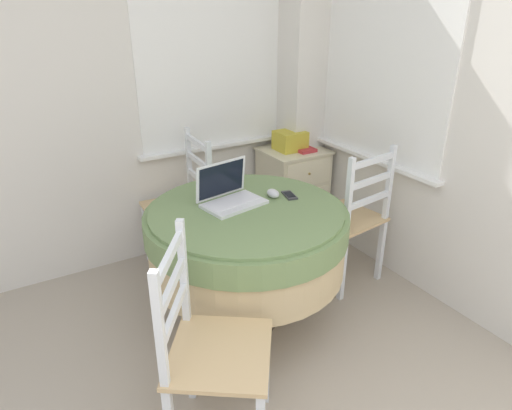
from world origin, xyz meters
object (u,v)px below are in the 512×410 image
Objects in this scene: cell_phone at (289,195)px; dining_chair_camera_near at (209,350)px; dining_chair_near_back_window at (183,206)px; laptop at (230,195)px; computer_mouse at (273,193)px; corner_cabinet at (292,192)px; round_dining_table at (247,235)px; storage_box at (290,141)px; book_on_cabinet at (302,148)px; dining_chair_near_right_window at (350,219)px.

dining_chair_camera_near is (-0.82, -0.62, -0.28)m from cell_phone.
laptop is at bearing -88.27° from dining_chair_near_back_window.
computer_mouse is 0.69× the size of cell_phone.
computer_mouse is 0.13× the size of corner_cabinet.
round_dining_table is at bearing -137.30° from corner_cabinet.
storage_box is (0.66, 0.78, 0.02)m from computer_mouse.
computer_mouse is 0.10× the size of dining_chair_near_back_window.
corner_cabinet is (0.60, 0.80, -0.39)m from cell_phone.
book_on_cabinet is (0.05, -0.04, 0.37)m from corner_cabinet.
laptop is 0.75m from dining_chair_near_back_window.
cell_phone is 1.00m from book_on_cabinet.
dining_chair_camera_near reaches higher than corner_cabinet.
round_dining_table is 0.28m from computer_mouse.
round_dining_table is 5.12× the size of storage_box.
storage_box reaches higher than computer_mouse.
round_dining_table is 0.79m from dining_chair_near_back_window.
dining_chair_near_right_window reaches higher than book_on_cabinet.
computer_mouse is 0.66m from dining_chair_near_right_window.
computer_mouse is 0.10× the size of dining_chair_near_right_window.
dining_chair_camera_near is at bearing -130.80° from round_dining_table.
dining_chair_near_right_window is (0.86, -0.75, 0.00)m from dining_chair_near_back_window.
dining_chair_near_back_window is (-0.27, 0.73, -0.30)m from computer_mouse.
laptop is at bearing 168.34° from computer_mouse.
dining_chair_camera_near is at bearing -136.48° from book_on_cabinet.
laptop is at bearing -145.45° from book_on_cabinet.
dining_chair_camera_near reaches higher than round_dining_table.
book_on_cabinet is (1.46, 1.39, 0.25)m from dining_chair_camera_near.
round_dining_table is at bearing -165.02° from computer_mouse.
dining_chair_near_back_window and dining_chair_near_right_window have the same top height.
dining_chair_near_back_window is (-0.06, 0.78, -0.11)m from round_dining_table.
dining_chair_camera_near is (-0.52, -0.60, -0.11)m from round_dining_table.
laptop reaches higher than storage_box.
laptop is 1.26m from corner_cabinet.
round_dining_table is at bearing -67.41° from laptop.
dining_chair_camera_near is at bearing -133.86° from storage_box.
book_on_cabinet is at bearing 78.75° from dining_chair_near_right_window.
dining_chair_near_right_window reaches higher than corner_cabinet.
corner_cabinet is (1.41, 1.43, -0.11)m from dining_chair_camera_near.
corner_cabinet is (0.10, 0.79, -0.11)m from dining_chair_near_right_window.
dining_chair_near_back_window is 1.00× the size of dining_chair_near_right_window.
storage_box reaches higher than cell_phone.
cell_phone is 0.61× the size of storage_box.
round_dining_table is 1.24m from corner_cabinet.
book_on_cabinet is at bearing 44.82° from computer_mouse.
book_on_cabinet is at bearing -39.32° from corner_cabinet.
dining_chair_camera_near reaches higher than computer_mouse.
cell_phone reaches higher than book_on_cabinet.
round_dining_table is 1.16× the size of dining_chair_near_back_window.
cell_phone reaches higher than corner_cabinet.
dining_chair_near_right_window reaches higher than round_dining_table.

